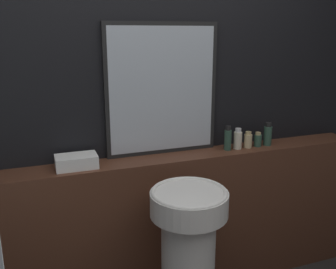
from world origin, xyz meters
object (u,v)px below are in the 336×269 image
at_px(body_wash_bottle, 258,140).
at_px(shampoo_bottle, 228,139).
at_px(towel_stack, 76,161).
at_px(pedestal_sink, 188,258).
at_px(lotion_bottle, 248,140).
at_px(conditioner_bottle, 238,139).
at_px(mirror, 162,90).
at_px(hand_soap_bottle, 268,135).

bearing_deg(body_wash_bottle, shampoo_bottle, 180.00).
relative_size(shampoo_bottle, body_wash_bottle, 1.65).
bearing_deg(towel_stack, pedestal_sink, -39.78).
bearing_deg(lotion_bottle, conditioner_bottle, 180.00).
xyz_separation_m(towel_stack, conditioner_bottle, (1.06, 0.00, 0.03)).
xyz_separation_m(mirror, towel_stack, (-0.56, -0.09, -0.37)).
distance_m(towel_stack, hand_soap_bottle, 1.30).
bearing_deg(body_wash_bottle, mirror, 172.02).
height_order(towel_stack, lotion_bottle, lotion_bottle).
height_order(conditioner_bottle, lotion_bottle, conditioner_bottle).
bearing_deg(lotion_bottle, hand_soap_bottle, 0.00).
relative_size(conditioner_bottle, hand_soap_bottle, 0.88).
bearing_deg(lotion_bottle, towel_stack, 180.00).
xyz_separation_m(conditioner_bottle, hand_soap_bottle, (0.24, 0.00, 0.01)).
height_order(pedestal_sink, mirror, mirror).
bearing_deg(mirror, body_wash_bottle, -7.98).
relative_size(towel_stack, shampoo_bottle, 1.43).
bearing_deg(hand_soap_bottle, lotion_bottle, 180.00).
xyz_separation_m(pedestal_sink, towel_stack, (-0.52, 0.43, 0.48)).
bearing_deg(shampoo_bottle, body_wash_bottle, 0.00).
distance_m(mirror, towel_stack, 0.68).
relative_size(mirror, conditioner_bottle, 5.79).
relative_size(shampoo_bottle, hand_soap_bottle, 1.02).
height_order(mirror, conditioner_bottle, mirror).
bearing_deg(lotion_bottle, mirror, 170.97).
height_order(conditioner_bottle, body_wash_bottle, conditioner_bottle).
distance_m(mirror, body_wash_bottle, 0.76).
height_order(towel_stack, conditioner_bottle, conditioner_bottle).
height_order(mirror, lotion_bottle, mirror).
bearing_deg(shampoo_bottle, mirror, 167.77).
bearing_deg(body_wash_bottle, conditioner_bottle, 180.00).
xyz_separation_m(pedestal_sink, body_wash_bottle, (0.70, 0.43, 0.49)).
xyz_separation_m(mirror, conditioner_bottle, (0.50, -0.09, -0.34)).
xyz_separation_m(shampoo_bottle, body_wash_bottle, (0.23, 0.00, -0.03)).
bearing_deg(conditioner_bottle, lotion_bottle, 0.00).
relative_size(pedestal_sink, shampoo_bottle, 5.60).
xyz_separation_m(shampoo_bottle, hand_soap_bottle, (0.31, 0.00, -0.00)).
height_order(shampoo_bottle, body_wash_bottle, shampoo_bottle).
bearing_deg(hand_soap_bottle, body_wash_bottle, 180.00).
xyz_separation_m(conditioner_bottle, body_wash_bottle, (0.16, 0.00, -0.02)).
bearing_deg(towel_stack, hand_soap_bottle, 0.00).
height_order(pedestal_sink, lotion_bottle, lotion_bottle).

